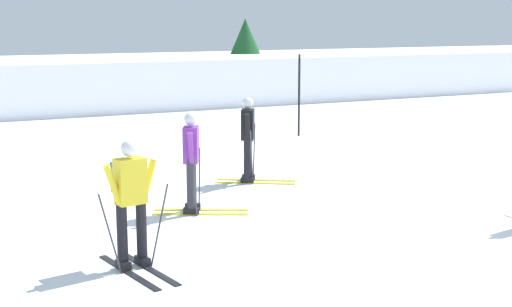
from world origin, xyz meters
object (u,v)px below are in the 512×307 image
at_px(trail_marker_pole, 299,95).
at_px(conifer_far_left, 245,48).
at_px(skier_yellow, 130,197).
at_px(skier_black, 248,137).
at_px(skier_purple, 192,159).

height_order(trail_marker_pole, conifer_far_left, conifer_far_left).
height_order(skier_yellow, skier_black, same).
bearing_deg(trail_marker_pole, conifer_far_left, 72.35).
height_order(skier_yellow, trail_marker_pole, trail_marker_pole).
bearing_deg(skier_black, skier_yellow, -132.33).
bearing_deg(trail_marker_pole, skier_yellow, -130.62).
distance_m(skier_black, conifer_far_left, 17.01).
height_order(skier_purple, trail_marker_pole, trail_marker_pole).
relative_size(skier_yellow, conifer_far_left, 0.53).
bearing_deg(skier_purple, skier_yellow, -127.61).
distance_m(skier_yellow, skier_black, 5.30).
bearing_deg(skier_yellow, trail_marker_pole, 49.38).
relative_size(skier_purple, skier_black, 1.00).
distance_m(skier_purple, conifer_far_left, 19.35).
bearing_deg(trail_marker_pole, skier_purple, -131.61).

